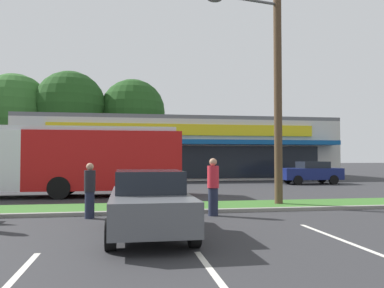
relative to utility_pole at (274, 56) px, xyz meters
name	(u,v)px	position (x,y,z in m)	size (l,w,h in m)	color
grass_median	(147,208)	(-4.74, 0.12, -5.61)	(56.00, 2.20, 0.12)	#386B28
curb_lip	(150,212)	(-4.74, -1.10, -5.61)	(56.00, 0.24, 0.12)	gray
parking_stripe_3	(352,244)	(-0.76, -6.20, -5.66)	(0.12, 4.80, 0.01)	silver
storefront_building	(176,149)	(-0.88, 22.05, -3.07)	(26.17, 13.21, 5.18)	beige
tree_left	(14,111)	(-17.52, 30.99, 1.20)	(8.12, 8.12, 10.94)	#473323
tree_mid_left	(70,107)	(-11.62, 30.59, 1.78)	(7.77, 7.77, 11.35)	#473323
tree_mid	(133,112)	(-4.76, 31.71, 1.48)	(7.47, 7.47, 10.89)	#473323
utility_pole	(274,56)	(0.00, 0.00, 0.00)	(3.12, 2.39, 10.63)	#4C3826
city_bus	(42,159)	(-9.34, 5.23, -3.90)	(12.86, 2.81, 3.25)	#B71414
car_2	(149,202)	(-4.96, -4.53, -4.89)	(1.90, 4.34, 1.52)	#515459
car_3	(311,172)	(7.14, 11.47, -4.87)	(4.17, 1.88, 1.56)	navy
pedestrian_near_bench	(90,190)	(-6.58, -1.67, -4.83)	(0.34, 0.34, 1.67)	#1E2338
pedestrian_far	(213,187)	(-2.78, -1.76, -4.76)	(0.37, 0.37, 1.81)	#1E2338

